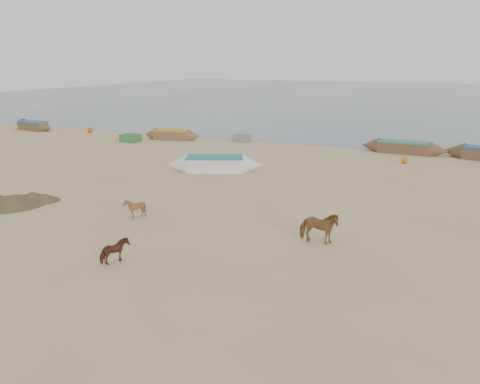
# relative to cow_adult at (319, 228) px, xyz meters

# --- Properties ---
(ground) EXTENTS (140.00, 140.00, 0.00)m
(ground) POSITION_rel_cow_adult_xyz_m (-3.92, -2.11, -0.60)
(ground) COLOR tan
(ground) RESTS_ON ground
(sea) EXTENTS (160.00, 160.00, 0.00)m
(sea) POSITION_rel_cow_adult_xyz_m (-3.92, 79.89, -0.59)
(sea) COLOR slate
(sea) RESTS_ON ground
(cow_adult) EXTENTS (1.49, 0.82, 1.20)m
(cow_adult) POSITION_rel_cow_adult_xyz_m (0.00, 0.00, 0.00)
(cow_adult) COLOR brown
(cow_adult) RESTS_ON ground
(calf_front) EXTENTS (0.92, 0.86, 0.86)m
(calf_front) POSITION_rel_cow_adult_xyz_m (-7.78, -0.31, -0.17)
(calf_front) COLOR brown
(calf_front) RESTS_ON ground
(calf_right) EXTENTS (0.72, 0.83, 0.81)m
(calf_right) POSITION_rel_cow_adult_xyz_m (-5.59, -4.37, -0.19)
(calf_right) COLOR #532B1A
(calf_right) RESTS_ON ground
(near_canoe) EXTENTS (5.70, 3.33, 0.93)m
(near_canoe) POSITION_rel_cow_adult_xyz_m (-8.56, 8.69, -0.13)
(near_canoe) COLOR white
(near_canoe) RESTS_ON ground
(debris_pile) EXTENTS (3.57, 3.57, 0.43)m
(debris_pile) POSITION_rel_cow_adult_xyz_m (-14.17, -0.91, -0.39)
(debris_pile) COLOR brown
(debris_pile) RESTS_ON ground
(waterline_canoes) EXTENTS (58.71, 3.85, 0.87)m
(waterline_canoes) POSITION_rel_cow_adult_xyz_m (-0.32, 18.54, -0.18)
(waterline_canoes) COLOR brown
(waterline_canoes) RESTS_ON ground
(beach_clutter) EXTENTS (44.03, 4.92, 0.64)m
(beach_clutter) POSITION_rel_cow_adult_xyz_m (-0.83, 17.17, -0.30)
(beach_clutter) COLOR #306C38
(beach_clutter) RESTS_ON ground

